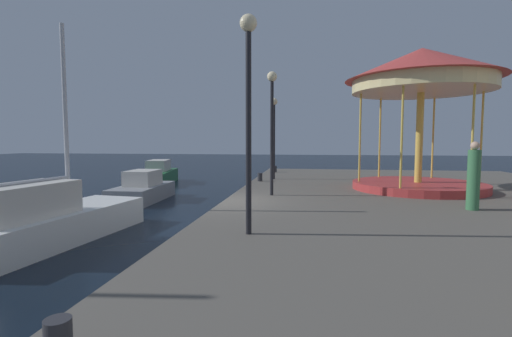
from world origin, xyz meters
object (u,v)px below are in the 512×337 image
at_px(bollard_center, 260,177).
at_px(carousel, 421,84).
at_px(motorboat_grey, 143,189).
at_px(person_mid_promenade, 474,178).
at_px(lamp_post_near_edge, 248,87).
at_px(sailboat_white, 48,220).
at_px(lamp_post_far_end, 274,124).
at_px(motorboat_green, 158,175).
at_px(lamp_post_mid_promenade, 272,112).
at_px(bollard_south, 275,169).

bearing_deg(bollard_center, carousel, -17.44).
height_order(motorboat_grey, carousel, carousel).
height_order(carousel, person_mid_promenade, carousel).
bearing_deg(lamp_post_near_edge, sailboat_white, 168.01).
relative_size(lamp_post_far_end, bollard_center, 10.37).
height_order(motorboat_green, lamp_post_far_end, lamp_post_far_end).
xyz_separation_m(lamp_post_mid_promenade, bollard_center, (-1.03, 4.47, -2.82)).
relative_size(motorboat_grey, lamp_post_far_end, 0.98).
height_order(motorboat_grey, lamp_post_near_edge, lamp_post_near_edge).
bearing_deg(sailboat_white, motorboat_green, 101.28).
bearing_deg(bollard_center, bollard_south, 87.21).
height_order(carousel, bollard_south, carousel).
height_order(bollard_center, person_mid_promenade, person_mid_promenade).
bearing_deg(lamp_post_mid_promenade, bollard_center, 103.03).
height_order(lamp_post_mid_promenade, lamp_post_far_end, lamp_post_mid_promenade).
distance_m(motorboat_green, bollard_center, 8.67).
relative_size(motorboat_green, carousel, 0.86).
xyz_separation_m(motorboat_green, lamp_post_mid_promenade, (8.31, -9.16, 3.25)).
height_order(lamp_post_near_edge, bollard_south, lamp_post_near_edge).
relative_size(motorboat_green, lamp_post_far_end, 1.23).
bearing_deg(motorboat_grey, lamp_post_near_edge, -52.41).
distance_m(motorboat_green, lamp_post_near_edge, 17.25).
xyz_separation_m(lamp_post_near_edge, bollard_south, (-0.86, 15.18, -2.89)).
bearing_deg(lamp_post_far_end, person_mid_promenade, -49.26).
bearing_deg(bollard_south, carousel, -48.31).
height_order(bollard_south, bollard_center, same).
xyz_separation_m(lamp_post_near_edge, lamp_post_mid_promenade, (-0.07, 5.54, -0.07)).
height_order(sailboat_white, lamp_post_near_edge, sailboat_white).
bearing_deg(motorboat_green, lamp_post_mid_promenade, -47.79).
bearing_deg(bollard_center, lamp_post_mid_promenade, -76.97).
relative_size(motorboat_green, lamp_post_near_edge, 1.12).
height_order(lamp_post_mid_promenade, person_mid_promenade, lamp_post_mid_promenade).
xyz_separation_m(motorboat_grey, lamp_post_near_edge, (6.39, -8.30, 3.37)).
relative_size(bollard_center, person_mid_promenade, 0.20).
height_order(lamp_post_mid_promenade, bollard_center, lamp_post_mid_promenade).
xyz_separation_m(motorboat_grey, bollard_center, (5.28, 1.71, 0.48)).
bearing_deg(bollard_south, lamp_post_far_end, -85.45).
distance_m(lamp_post_near_edge, person_mid_promenade, 7.26).
bearing_deg(lamp_post_mid_promenade, motorboat_green, 132.21).
relative_size(sailboat_white, bollard_south, 15.11).
bearing_deg(lamp_post_far_end, lamp_post_mid_promenade, -85.29).
relative_size(sailboat_white, lamp_post_near_edge, 1.32).
relative_size(carousel, bollard_center, 14.81).
distance_m(bollard_south, bollard_center, 5.18).
bearing_deg(bollard_center, motorboat_green, 147.17).
distance_m(carousel, lamp_post_far_end, 7.08).
xyz_separation_m(motorboat_green, lamp_post_near_edge, (8.39, -14.71, 3.32)).
xyz_separation_m(lamp_post_near_edge, lamp_post_far_end, (-0.53, 11.09, -0.24)).
relative_size(lamp_post_near_edge, bollard_south, 11.41).
bearing_deg(lamp_post_mid_promenade, person_mid_promenade, -17.99).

